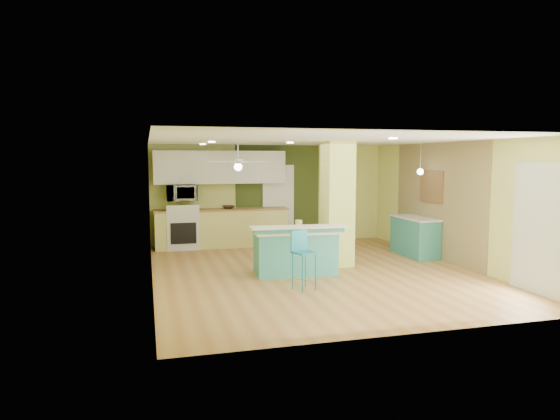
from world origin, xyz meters
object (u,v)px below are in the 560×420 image
at_px(peninsula, 295,251).
at_px(canister, 299,224).
at_px(side_counter, 415,236).
at_px(bar_stool, 302,250).
at_px(fruit_bowl, 229,207).

xyz_separation_m(peninsula, canister, (0.12, 0.18, 0.47)).
height_order(side_counter, canister, canister).
height_order(bar_stool, fruit_bowl, fruit_bowl).
height_order(bar_stool, side_counter, bar_stool).
distance_m(side_counter, canister, 3.12).
xyz_separation_m(side_counter, canister, (-2.97, -0.83, 0.47)).
relative_size(fruit_bowl, canister, 1.85).
bearing_deg(peninsula, bar_stool, -97.15).
bearing_deg(side_counter, bar_stool, -147.54).
distance_m(peninsula, canister, 0.52).
distance_m(bar_stool, side_counter, 3.92).
xyz_separation_m(fruit_bowl, canister, (0.86, -3.01, -0.07)).
bearing_deg(bar_stool, fruit_bowl, 77.53).
xyz_separation_m(peninsula, bar_stool, (-0.22, -1.09, 0.21)).
xyz_separation_m(bar_stool, fruit_bowl, (-0.53, 4.29, 0.32)).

